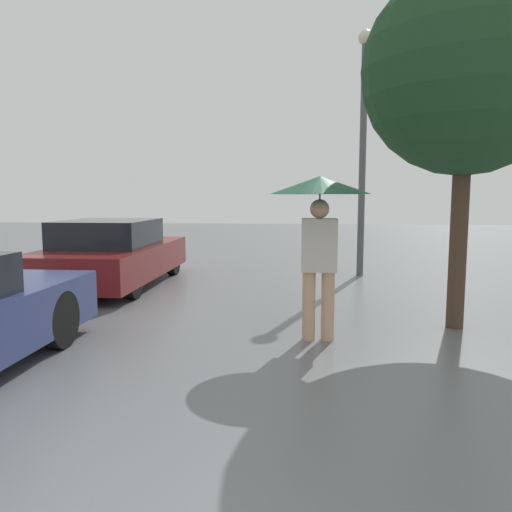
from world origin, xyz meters
TOP-DOWN VIEW (x-y plane):
  - pedestrian at (0.47, 4.46)m, footprint 1.19×1.19m
  - parked_car_farthest at (-3.42, 7.89)m, footprint 1.88×4.31m
  - tree at (2.30, 5.20)m, footprint 2.62×2.62m
  - street_lamp at (1.55, 9.55)m, footprint 0.31×0.31m

SIDE VIEW (x-z plane):
  - parked_car_farthest at x=-3.42m, z-range -0.04..1.24m
  - pedestrian at x=0.47m, z-range 0.61..2.58m
  - street_lamp at x=1.55m, z-range 0.46..5.64m
  - tree at x=2.30m, z-range 0.98..5.59m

